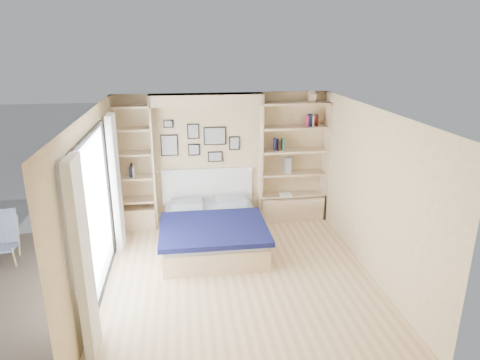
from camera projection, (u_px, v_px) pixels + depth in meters
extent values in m
plane|color=#DCBC84|center=(239.00, 277.00, 6.46)|extent=(4.50, 4.50, 0.00)
plane|color=#D6BB83|center=(223.00, 158.00, 8.19)|extent=(4.00, 0.00, 4.00)
plane|color=#D6BB83|center=(271.00, 286.00, 3.95)|extent=(4.00, 0.00, 4.00)
plane|color=#D6BB83|center=(93.00, 207.00, 5.81)|extent=(0.00, 4.50, 4.50)
plane|color=#D6BB83|center=(372.00, 193.00, 6.33)|extent=(0.00, 4.50, 4.50)
plane|color=white|center=(238.00, 112.00, 5.68)|extent=(4.50, 4.50, 0.00)
cube|color=beige|center=(154.00, 164.00, 7.86)|extent=(0.04, 0.35, 2.50)
cube|color=beige|center=(261.00, 160.00, 8.11)|extent=(0.04, 0.35, 2.50)
cube|color=beige|center=(206.00, 100.00, 7.63)|extent=(2.00, 0.35, 0.20)
cube|color=beige|center=(325.00, 157.00, 8.28)|extent=(0.04, 0.35, 2.50)
cube|color=beige|center=(116.00, 165.00, 7.77)|extent=(0.04, 0.35, 2.50)
cube|color=beige|center=(292.00, 207.00, 8.51)|extent=(1.30, 0.35, 0.50)
cube|color=beige|center=(138.00, 217.00, 8.14)|extent=(0.70, 0.35, 0.40)
cube|color=black|center=(87.00, 136.00, 5.51)|extent=(0.04, 2.08, 0.06)
cube|color=black|center=(104.00, 285.00, 6.20)|extent=(0.04, 2.08, 0.06)
cube|color=black|center=(80.00, 252.00, 4.90)|extent=(0.04, 0.06, 2.20)
cube|color=black|center=(108.00, 192.00, 6.82)|extent=(0.04, 0.06, 2.20)
cube|color=silver|center=(96.00, 216.00, 5.86)|extent=(0.01, 2.00, 2.20)
cube|color=white|center=(83.00, 259.00, 4.64)|extent=(0.10, 0.45, 2.30)
cube|color=white|center=(116.00, 183.00, 7.08)|extent=(0.10, 0.45, 2.30)
cube|color=beige|center=(292.00, 195.00, 8.43)|extent=(1.30, 0.35, 0.04)
cube|color=beige|center=(293.00, 173.00, 8.29)|extent=(1.30, 0.35, 0.04)
cube|color=beige|center=(294.00, 151.00, 8.15)|extent=(1.30, 0.35, 0.04)
cube|color=beige|center=(295.00, 127.00, 8.01)|extent=(1.30, 0.35, 0.04)
cube|color=beige|center=(296.00, 103.00, 7.87)|extent=(1.30, 0.35, 0.04)
cube|color=beige|center=(137.00, 200.00, 8.03)|extent=(0.70, 0.35, 0.04)
cube|color=beige|center=(135.00, 177.00, 7.89)|extent=(0.70, 0.35, 0.04)
cube|color=beige|center=(133.00, 154.00, 7.75)|extent=(0.70, 0.35, 0.04)
cube|color=beige|center=(131.00, 129.00, 7.61)|extent=(0.70, 0.35, 0.04)
cube|color=beige|center=(130.00, 107.00, 7.48)|extent=(0.70, 0.35, 0.04)
cube|color=beige|center=(212.00, 236.00, 7.41)|extent=(1.65, 2.06, 0.36)
cube|color=#A4A9B3|center=(212.00, 224.00, 7.33)|extent=(1.61, 2.02, 0.10)
cube|color=#0E113C|center=(214.00, 229.00, 6.98)|extent=(1.75, 1.44, 0.08)
cube|color=#A4A9B3|center=(187.00, 204.00, 7.93)|extent=(0.57, 0.41, 0.12)
cube|color=#A4A9B3|center=(231.00, 201.00, 8.04)|extent=(0.57, 0.41, 0.12)
cube|color=white|center=(207.00, 186.00, 8.29)|extent=(1.75, 0.04, 0.70)
cube|color=black|center=(169.00, 145.00, 7.94)|extent=(0.32, 0.02, 0.40)
cube|color=gray|center=(169.00, 145.00, 7.93)|extent=(0.28, 0.01, 0.36)
cube|color=black|center=(193.00, 131.00, 7.92)|extent=(0.22, 0.02, 0.28)
cube|color=gray|center=(193.00, 131.00, 7.91)|extent=(0.18, 0.01, 0.24)
cube|color=black|center=(194.00, 150.00, 8.03)|extent=(0.22, 0.02, 0.22)
cube|color=gray|center=(194.00, 150.00, 8.02)|extent=(0.18, 0.01, 0.18)
cube|color=black|center=(215.00, 136.00, 8.00)|extent=(0.42, 0.02, 0.34)
cube|color=gray|center=(215.00, 136.00, 7.99)|extent=(0.38, 0.01, 0.30)
cube|color=black|center=(215.00, 157.00, 8.13)|extent=(0.28, 0.02, 0.20)
cube|color=gray|center=(215.00, 157.00, 8.12)|extent=(0.24, 0.01, 0.16)
cube|color=black|center=(234.00, 143.00, 8.10)|extent=(0.20, 0.02, 0.26)
cube|color=gray|center=(235.00, 143.00, 8.09)|extent=(0.16, 0.01, 0.22)
cube|color=black|center=(168.00, 124.00, 7.82)|extent=(0.18, 0.02, 0.14)
cube|color=gray|center=(168.00, 124.00, 7.81)|extent=(0.14, 0.01, 0.10)
cylinder|color=silver|center=(162.00, 171.00, 7.84)|extent=(0.20, 0.02, 0.02)
cone|color=white|center=(167.00, 172.00, 7.86)|extent=(0.13, 0.12, 0.15)
cylinder|color=silver|center=(254.00, 168.00, 8.07)|extent=(0.20, 0.02, 0.02)
cone|color=white|center=(249.00, 169.00, 8.06)|extent=(0.13, 0.12, 0.15)
cube|color=#A51E1E|center=(275.00, 146.00, 8.06)|extent=(0.02, 0.15, 0.19)
cube|color=navy|center=(275.00, 144.00, 8.05)|extent=(0.03, 0.15, 0.23)
cube|color=black|center=(278.00, 145.00, 8.07)|extent=(0.03, 0.15, 0.21)
cube|color=#26593F|center=(283.00, 145.00, 8.08)|extent=(0.03, 0.15, 0.22)
cube|color=#AF253E|center=(307.00, 121.00, 8.00)|extent=(0.02, 0.15, 0.20)
cube|color=navy|center=(309.00, 120.00, 8.00)|extent=(0.03, 0.15, 0.22)
cube|color=black|center=(310.00, 120.00, 8.00)|extent=(0.03, 0.15, 0.22)
cube|color=#BFB28C|center=(312.00, 121.00, 8.01)|extent=(0.04, 0.15, 0.19)
cube|color=#26593F|center=(316.00, 120.00, 8.02)|extent=(0.03, 0.15, 0.22)
cube|color=#A51E1E|center=(316.00, 120.00, 8.02)|extent=(0.03, 0.15, 0.21)
cube|color=navy|center=(130.00, 172.00, 7.84)|extent=(0.02, 0.15, 0.19)
cube|color=black|center=(131.00, 170.00, 7.83)|extent=(0.03, 0.15, 0.24)
cube|color=#CCAD96|center=(134.00, 171.00, 7.84)|extent=(0.03, 0.15, 0.20)
cube|color=beige|center=(312.00, 98.00, 7.87)|extent=(0.13, 0.13, 0.15)
cone|color=beige|center=(312.00, 92.00, 7.84)|extent=(0.20, 0.20, 0.08)
cube|color=slate|center=(288.00, 165.00, 8.22)|extent=(0.12, 0.12, 0.30)
cube|color=white|center=(286.00, 195.00, 8.35)|extent=(0.22, 0.16, 0.03)
cylinder|color=tan|center=(14.00, 257.00, 6.63)|extent=(0.05, 0.14, 0.40)
cylinder|color=tan|center=(18.00, 237.00, 7.10)|extent=(0.09, 0.33, 0.66)
cube|color=#2748A0|center=(1.00, 226.00, 6.99)|extent=(0.49, 0.30, 0.54)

